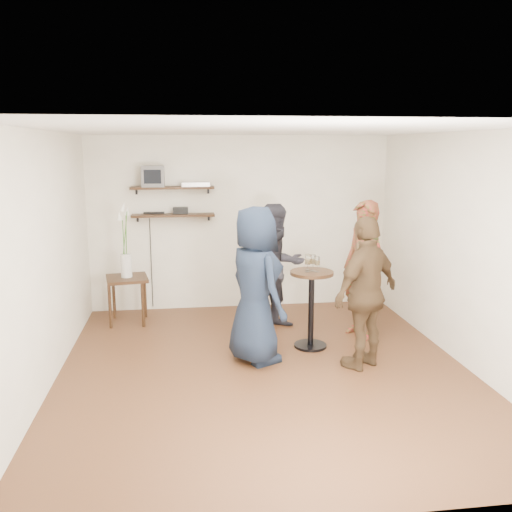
{
  "coord_description": "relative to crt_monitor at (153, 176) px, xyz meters",
  "views": [
    {
      "loc": [
        -0.84,
        -5.57,
        2.43
      ],
      "look_at": [
        -0.04,
        0.4,
        1.21
      ],
      "focal_mm": 38.0,
      "sensor_mm": 36.0,
      "label": 1
    }
  ],
  "objects": [
    {
      "name": "dvd_deck",
      "position": [
        0.61,
        0.0,
        -0.12
      ],
      "size": [
        0.4,
        0.24,
        0.06
      ],
      "primitive_type": "cube",
      "color": "silver",
      "rests_on": "shelf_upper"
    },
    {
      "name": "shelf_upper",
      "position": [
        0.27,
        0.0,
        -0.17
      ],
      "size": [
        1.2,
        0.25,
        0.04
      ],
      "primitive_type": "cube",
      "color": "black",
      "rests_on": "room"
    },
    {
      "name": "person_dark",
      "position": [
        1.64,
        -0.99,
        -1.17
      ],
      "size": [
        1.01,
        0.9,
        1.7
      ],
      "primitive_type": "imported",
      "rotation": [
        0.0,
        0.0,
        0.38
      ],
      "color": "black",
      "rests_on": "room"
    },
    {
      "name": "person_navy",
      "position": [
        1.2,
        -2.08,
        -1.12
      ],
      "size": [
        0.89,
        1.04,
        1.79
      ],
      "primitive_type": "imported",
      "rotation": [
        0.0,
        0.0,
        2.0
      ],
      "color": "black",
      "rests_on": "room"
    },
    {
      "name": "side_table",
      "position": [
        -0.38,
        -0.48,
        -1.47
      ],
      "size": [
        0.63,
        0.63,
        0.66
      ],
      "rotation": [
        0.0,
        0.0,
        0.17
      ],
      "color": "black",
      "rests_on": "room"
    },
    {
      "name": "shelf_lower",
      "position": [
        0.27,
        0.0,
        -0.57
      ],
      "size": [
        1.2,
        0.25,
        0.04
      ],
      "primitive_type": "cube",
      "color": "black",
      "rests_on": "room"
    },
    {
      "name": "vase_lilies",
      "position": [
        -0.38,
        -0.48,
        -1.03
      ],
      "size": [
        0.2,
        0.21,
        1.06
      ],
      "rotation": [
        0.0,
        0.0,
        0.17
      ],
      "color": "silver",
      "rests_on": "side_table"
    },
    {
      "name": "radio",
      "position": [
        0.38,
        0.0,
        -0.5
      ],
      "size": [
        0.22,
        0.1,
        0.1
      ],
      "primitive_type": "cube",
      "color": "black",
      "rests_on": "shelf_lower"
    },
    {
      "name": "room",
      "position": [
        1.27,
        -2.38,
        -0.72
      ],
      "size": [
        4.58,
        5.08,
        2.68
      ],
      "color": "#452916",
      "rests_on": "ground"
    },
    {
      "name": "wine_glass_bl",
      "position": [
        1.9,
        -1.67,
        -0.93
      ],
      "size": [
        0.07,
        0.07,
        0.2
      ],
      "color": "silver",
      "rests_on": "drinks_table"
    },
    {
      "name": "person_plaid",
      "position": [
        2.68,
        -1.43,
        -1.13
      ],
      "size": [
        0.64,
        0.76,
        1.78
      ],
      "primitive_type": "imported",
      "rotation": [
        0.0,
        0.0,
        -1.18
      ],
      "color": "red",
      "rests_on": "room"
    },
    {
      "name": "wine_glass_br",
      "position": [
        1.95,
        -1.73,
        -0.92
      ],
      "size": [
        0.07,
        0.07,
        0.2
      ],
      "color": "silver",
      "rests_on": "drinks_table"
    },
    {
      "name": "wine_glass_fl",
      "position": [
        1.88,
        -1.76,
        -0.92
      ],
      "size": [
        0.07,
        0.07,
        0.2
      ],
      "color": "silver",
      "rests_on": "drinks_table"
    },
    {
      "name": "person_brown",
      "position": [
        2.39,
        -2.41,
        -1.17
      ],
      "size": [
        1.06,
        0.91,
        1.7
      ],
      "primitive_type": "imported",
      "rotation": [
        0.0,
        0.0,
        3.74
      ],
      "color": "#44301D",
      "rests_on": "room"
    },
    {
      "name": "crt_monitor",
      "position": [
        0.0,
        0.0,
        0.0
      ],
      "size": [
        0.32,
        0.3,
        0.3
      ],
      "primitive_type": "cube",
      "color": "#59595B",
      "rests_on": "shelf_upper"
    },
    {
      "name": "drinks_table",
      "position": [
        1.94,
        -1.74,
        -1.4
      ],
      "size": [
        0.52,
        0.52,
        0.96
      ],
      "color": "black",
      "rests_on": "room"
    },
    {
      "name": "power_strip",
      "position": [
        -0.01,
        0.05,
        -0.54
      ],
      "size": [
        0.3,
        0.05,
        0.03
      ],
      "primitive_type": "cube",
      "color": "black",
      "rests_on": "shelf_lower"
    },
    {
      "name": "wine_glass_fr",
      "position": [
        1.99,
        -1.78,
        -0.93
      ],
      "size": [
        0.06,
        0.06,
        0.19
      ],
      "color": "silver",
      "rests_on": "drinks_table"
    }
  ]
}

